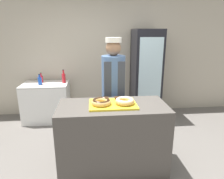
{
  "coord_description": "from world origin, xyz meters",
  "views": [
    {
      "loc": [
        -0.24,
        -2.4,
        1.85
      ],
      "look_at": [
        0.0,
        0.1,
        1.12
      ],
      "focal_mm": 32.0,
      "sensor_mm": 36.0,
      "label": 1
    }
  ],
  "objects_px": {
    "bottle_red_b": "(64,78)",
    "chest_freezer": "(47,102)",
    "brownie_back_left": "(106,98)",
    "beverage_fridge": "(146,75)",
    "brownie_back_right": "(117,98)",
    "serving_tray": "(113,104)",
    "donut_chocolate_glaze": "(101,102)",
    "donut_light_glaze": "(125,101)",
    "baker_person": "(113,91)",
    "bottle_blue": "(40,80)",
    "bottle_red": "(41,79)"
  },
  "relations": [
    {
      "from": "serving_tray",
      "to": "donut_light_glaze",
      "type": "relative_size",
      "value": 2.43
    },
    {
      "from": "serving_tray",
      "to": "chest_freezer",
      "type": "distance_m",
      "value": 2.2
    },
    {
      "from": "baker_person",
      "to": "chest_freezer",
      "type": "height_order",
      "value": "baker_person"
    },
    {
      "from": "chest_freezer",
      "to": "bottle_blue",
      "type": "xyz_separation_m",
      "value": [
        -0.08,
        -0.07,
        0.49
      ]
    },
    {
      "from": "bottle_red_b",
      "to": "bottle_blue",
      "type": "height_order",
      "value": "bottle_red_b"
    },
    {
      "from": "brownie_back_left",
      "to": "chest_freezer",
      "type": "relative_size",
      "value": 0.08
    },
    {
      "from": "serving_tray",
      "to": "baker_person",
      "type": "xyz_separation_m",
      "value": [
        0.07,
        0.63,
        -0.01
      ]
    },
    {
      "from": "beverage_fridge",
      "to": "bottle_blue",
      "type": "bearing_deg",
      "value": -178.32
    },
    {
      "from": "serving_tray",
      "to": "brownie_back_right",
      "type": "distance_m",
      "value": 0.18
    },
    {
      "from": "bottle_red",
      "to": "bottle_blue",
      "type": "distance_m",
      "value": 0.18
    },
    {
      "from": "brownie_back_right",
      "to": "bottle_red_b",
      "type": "distance_m",
      "value": 1.87
    },
    {
      "from": "donut_light_glaze",
      "to": "serving_tray",
      "type": "bearing_deg",
      "value": 168.21
    },
    {
      "from": "beverage_fridge",
      "to": "brownie_back_right",
      "type": "bearing_deg",
      "value": -117.15
    },
    {
      "from": "serving_tray",
      "to": "chest_freezer",
      "type": "bearing_deg",
      "value": 125.67
    },
    {
      "from": "bottle_red_b",
      "to": "chest_freezer",
      "type": "bearing_deg",
      "value": -175.31
    },
    {
      "from": "donut_light_glaze",
      "to": "bottle_red_b",
      "type": "xyz_separation_m",
      "value": [
        -1.01,
        1.8,
        -0.08
      ]
    },
    {
      "from": "brownie_back_right",
      "to": "chest_freezer",
      "type": "bearing_deg",
      "value": 129.94
    },
    {
      "from": "bottle_blue",
      "to": "bottle_red",
      "type": "bearing_deg",
      "value": 95.39
    },
    {
      "from": "brownie_back_right",
      "to": "bottle_red",
      "type": "distance_m",
      "value": 2.21
    },
    {
      "from": "brownie_back_right",
      "to": "chest_freezer",
      "type": "relative_size",
      "value": 0.08
    },
    {
      "from": "brownie_back_right",
      "to": "bottle_blue",
      "type": "distance_m",
      "value": 2.06
    },
    {
      "from": "bottle_red",
      "to": "bottle_blue",
      "type": "height_order",
      "value": "bottle_blue"
    },
    {
      "from": "bottle_red_b",
      "to": "donut_light_glaze",
      "type": "bearing_deg",
      "value": -60.77
    },
    {
      "from": "brownie_back_left",
      "to": "bottle_blue",
      "type": "relative_size",
      "value": 0.32
    },
    {
      "from": "brownie_back_left",
      "to": "bottle_red_b",
      "type": "bearing_deg",
      "value": 115.76
    },
    {
      "from": "serving_tray",
      "to": "bottle_red_b",
      "type": "relative_size",
      "value": 2.14
    },
    {
      "from": "brownie_back_right",
      "to": "bottle_red",
      "type": "xyz_separation_m",
      "value": [
        -1.42,
        1.69,
        -0.09
      ]
    },
    {
      "from": "brownie_back_left",
      "to": "bottle_red_b",
      "type": "height_order",
      "value": "bottle_red_b"
    },
    {
      "from": "chest_freezer",
      "to": "bottle_red_b",
      "type": "distance_m",
      "value": 0.64
    },
    {
      "from": "brownie_back_left",
      "to": "bottle_blue",
      "type": "bearing_deg",
      "value": 129.47
    },
    {
      "from": "beverage_fridge",
      "to": "bottle_red_b",
      "type": "distance_m",
      "value": 1.75
    },
    {
      "from": "brownie_back_right",
      "to": "baker_person",
      "type": "xyz_separation_m",
      "value": [
        -0.01,
        0.48,
        -0.04
      ]
    },
    {
      "from": "donut_chocolate_glaze",
      "to": "baker_person",
      "type": "height_order",
      "value": "baker_person"
    },
    {
      "from": "brownie_back_left",
      "to": "donut_light_glaze",
      "type": "bearing_deg",
      "value": -39.07
    },
    {
      "from": "brownie_back_left",
      "to": "baker_person",
      "type": "distance_m",
      "value": 0.51
    },
    {
      "from": "donut_light_glaze",
      "to": "brownie_back_right",
      "type": "relative_size",
      "value": 3.52
    },
    {
      "from": "serving_tray",
      "to": "donut_chocolate_glaze",
      "type": "bearing_deg",
      "value": -168.21
    },
    {
      "from": "baker_person",
      "to": "bottle_red",
      "type": "relative_size",
      "value": 8.39
    },
    {
      "from": "donut_chocolate_glaze",
      "to": "donut_light_glaze",
      "type": "xyz_separation_m",
      "value": [
        0.3,
        0.0,
        0.0
      ]
    },
    {
      "from": "chest_freezer",
      "to": "bottle_red",
      "type": "relative_size",
      "value": 4.44
    },
    {
      "from": "donut_chocolate_glaze",
      "to": "bottle_blue",
      "type": "bearing_deg",
      "value": 124.68
    },
    {
      "from": "bottle_red_b",
      "to": "serving_tray",
      "type": "bearing_deg",
      "value": -64.12
    },
    {
      "from": "chest_freezer",
      "to": "bottle_red",
      "type": "bearing_deg",
      "value": 130.45
    },
    {
      "from": "brownie_back_left",
      "to": "bottle_red",
      "type": "distance_m",
      "value": 2.11
    },
    {
      "from": "donut_light_glaze",
      "to": "bottle_blue",
      "type": "relative_size",
      "value": 1.12
    },
    {
      "from": "beverage_fridge",
      "to": "bottle_red_b",
      "type": "relative_size",
      "value": 6.74
    },
    {
      "from": "brownie_back_left",
      "to": "donut_chocolate_glaze",
      "type": "bearing_deg",
      "value": -110.85
    },
    {
      "from": "donut_chocolate_glaze",
      "to": "baker_person",
      "type": "relative_size",
      "value": 0.14
    },
    {
      "from": "beverage_fridge",
      "to": "chest_freezer",
      "type": "height_order",
      "value": "beverage_fridge"
    },
    {
      "from": "donut_chocolate_glaze",
      "to": "donut_light_glaze",
      "type": "relative_size",
      "value": 1.0
    }
  ]
}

